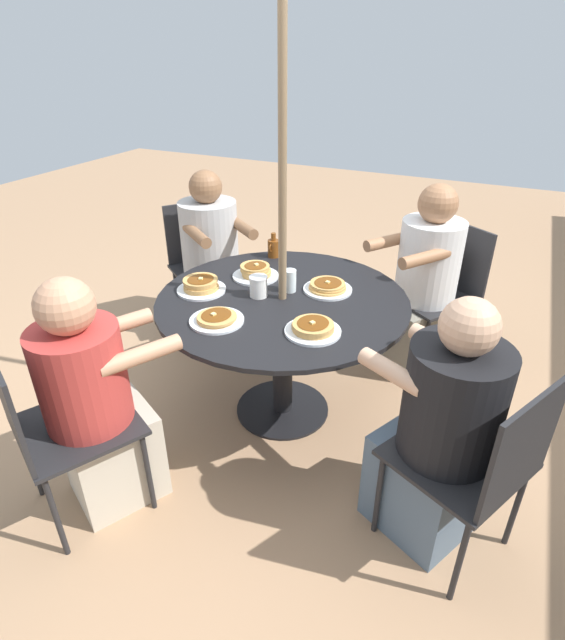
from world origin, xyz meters
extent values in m
plane|color=tan|center=(0.00, 0.00, 0.00)|extent=(12.00, 12.00, 0.00)
cylinder|color=black|center=(0.00, 0.00, 0.01)|extent=(0.53, 0.53, 0.01)
cylinder|color=black|center=(0.00, 0.00, 0.35)|extent=(0.11, 0.11, 0.70)
cylinder|color=black|center=(0.00, 0.00, 0.72)|extent=(1.29, 1.29, 0.02)
cylinder|color=#846B4C|center=(0.00, 0.00, 1.24)|extent=(0.04, 0.04, 2.48)
cylinder|color=#232326|center=(0.57, 0.71, 0.22)|extent=(0.02, 0.02, 0.45)
cylinder|color=#232326|center=(0.22, 0.89, 0.22)|extent=(0.02, 0.02, 0.45)
cylinder|color=#232326|center=(0.74, 1.07, 0.22)|extent=(0.02, 0.02, 0.45)
cylinder|color=#232326|center=(0.39, 1.24, 0.22)|extent=(0.02, 0.02, 0.45)
cube|color=#232326|center=(0.48, 0.98, 0.46)|extent=(0.62, 0.62, 0.02)
cube|color=#232326|center=(0.58, 1.18, 0.68)|extent=(0.40, 0.21, 0.43)
cube|color=slate|center=(0.43, 0.87, 0.22)|extent=(0.49, 0.51, 0.45)
cylinder|color=black|center=(0.45, 0.92, 0.69)|extent=(0.38, 0.38, 0.48)
sphere|color=#DBA884|center=(0.45, 0.92, 1.03)|extent=(0.21, 0.21, 0.21)
cylinder|color=#DBA884|center=(0.51, 0.69, 0.80)|extent=(0.19, 0.29, 0.07)
cylinder|color=#DBA884|center=(0.24, 0.83, 0.80)|extent=(0.19, 0.29, 0.07)
cylinder|color=#232326|center=(-0.63, 0.66, 0.22)|extent=(0.02, 0.02, 0.45)
cylinder|color=#232326|center=(-0.85, 0.34, 0.22)|extent=(0.02, 0.02, 0.45)
cylinder|color=#232326|center=(-0.95, 0.88, 0.22)|extent=(0.02, 0.02, 0.45)
cylinder|color=#232326|center=(-1.17, 0.56, 0.22)|extent=(0.02, 0.02, 0.45)
cube|color=#232326|center=(-0.90, 0.61, 0.46)|extent=(0.64, 0.64, 0.02)
cube|color=#232326|center=(-1.08, 0.74, 0.68)|extent=(0.26, 0.37, 0.43)
cube|color=gray|center=(-0.80, 0.55, 0.22)|extent=(0.52, 0.51, 0.45)
cylinder|color=white|center=(-0.85, 0.58, 0.71)|extent=(0.37, 0.37, 0.52)
sphere|color=#A3704C|center=(-0.85, 0.58, 1.07)|extent=(0.23, 0.23, 0.23)
cylinder|color=#A3704C|center=(-0.60, 0.59, 0.83)|extent=(0.32, 0.25, 0.07)
cylinder|color=#A3704C|center=(-0.77, 0.34, 0.83)|extent=(0.32, 0.25, 0.07)
cylinder|color=#232326|center=(-0.68, -0.61, 0.22)|extent=(0.02, 0.02, 0.45)
cylinder|color=#232326|center=(-0.37, -0.84, 0.22)|extent=(0.02, 0.02, 0.45)
cylinder|color=#232326|center=(-0.91, -0.92, 0.22)|extent=(0.02, 0.02, 0.45)
cylinder|color=#232326|center=(-0.60, -1.15, 0.22)|extent=(0.02, 0.02, 0.45)
cube|color=#232326|center=(-0.64, -0.88, 0.46)|extent=(0.64, 0.64, 0.02)
cube|color=#232326|center=(-0.77, -1.06, 0.68)|extent=(0.36, 0.27, 0.43)
cube|color=#3D3D42|center=(-0.57, -0.78, 0.22)|extent=(0.53, 0.54, 0.45)
cylinder|color=#B2B2B2|center=(-0.61, -0.83, 0.71)|extent=(0.38, 0.38, 0.52)
sphere|color=brown|center=(-0.61, -0.83, 1.06)|extent=(0.21, 0.21, 0.21)
cylinder|color=brown|center=(-0.61, -0.57, 0.83)|extent=(0.25, 0.31, 0.07)
cylinder|color=brown|center=(-0.36, -0.76, 0.83)|extent=(0.25, 0.31, 0.07)
cylinder|color=#232326|center=(0.70, -0.58, 0.22)|extent=(0.02, 0.02, 0.45)
cylinder|color=#232326|center=(0.88, -0.24, 0.22)|extent=(0.02, 0.02, 0.45)
cylinder|color=#232326|center=(1.05, -0.76, 0.22)|extent=(0.02, 0.02, 0.45)
cylinder|color=#232326|center=(1.23, -0.42, 0.22)|extent=(0.02, 0.02, 0.45)
cube|color=#232326|center=(0.97, -0.50, 0.46)|extent=(0.62, 0.62, 0.02)
cube|color=#232326|center=(1.16, -0.60, 0.68)|extent=(0.22, 0.40, 0.43)
cube|color=beige|center=(0.87, -0.45, 0.22)|extent=(0.49, 0.47, 0.45)
cylinder|color=#B73833|center=(0.91, -0.47, 0.68)|extent=(0.36, 0.36, 0.46)
sphere|color=tan|center=(0.91, -0.47, 1.01)|extent=(0.23, 0.23, 0.23)
cylinder|color=tan|center=(0.66, -0.51, 0.78)|extent=(0.33, 0.22, 0.07)
cylinder|color=tan|center=(0.80, -0.25, 0.78)|extent=(0.33, 0.22, 0.07)
cylinder|color=white|center=(0.25, 0.27, 0.73)|extent=(0.26, 0.26, 0.01)
cylinder|color=tan|center=(0.25, 0.27, 0.75)|extent=(0.19, 0.19, 0.01)
cylinder|color=tan|center=(0.25, 0.27, 0.76)|extent=(0.19, 0.19, 0.01)
cylinder|color=tan|center=(0.26, 0.27, 0.77)|extent=(0.19, 0.19, 0.01)
ellipsoid|color=brown|center=(0.25, 0.27, 0.78)|extent=(0.15, 0.14, 0.00)
cube|color=#F4E084|center=(0.26, 0.27, 0.79)|extent=(0.03, 0.03, 0.01)
cylinder|color=white|center=(0.35, -0.17, 0.73)|extent=(0.26, 0.26, 0.01)
cylinder|color=tan|center=(0.36, -0.17, 0.75)|extent=(0.18, 0.18, 0.01)
cylinder|color=tan|center=(0.36, -0.17, 0.76)|extent=(0.19, 0.19, 0.01)
ellipsoid|color=brown|center=(0.35, -0.17, 0.77)|extent=(0.15, 0.14, 0.00)
cube|color=#F4E084|center=(0.36, -0.18, 0.77)|extent=(0.03, 0.03, 0.01)
cylinder|color=white|center=(-0.18, 0.18, 0.73)|extent=(0.26, 0.26, 0.01)
cylinder|color=tan|center=(-0.18, 0.18, 0.75)|extent=(0.20, 0.20, 0.01)
cylinder|color=tan|center=(-0.18, 0.18, 0.76)|extent=(0.19, 0.19, 0.01)
cylinder|color=tan|center=(-0.18, 0.17, 0.77)|extent=(0.18, 0.18, 0.01)
ellipsoid|color=brown|center=(-0.18, 0.18, 0.77)|extent=(0.15, 0.14, 0.00)
cube|color=#F4E084|center=(-0.17, 0.18, 0.78)|extent=(0.02, 0.02, 0.01)
cylinder|color=white|center=(-0.17, -0.25, 0.73)|extent=(0.26, 0.26, 0.01)
cylinder|color=tan|center=(-0.17, -0.24, 0.75)|extent=(0.16, 0.16, 0.01)
cylinder|color=tan|center=(-0.17, -0.24, 0.76)|extent=(0.17, 0.17, 0.01)
cylinder|color=tan|center=(-0.17, -0.25, 0.78)|extent=(0.16, 0.16, 0.01)
cylinder|color=tan|center=(-0.17, -0.25, 0.79)|extent=(0.16, 0.16, 0.01)
ellipsoid|color=brown|center=(-0.17, -0.25, 0.80)|extent=(0.13, 0.12, 0.00)
cube|color=#F4E084|center=(-0.17, -0.24, 0.80)|extent=(0.03, 0.03, 0.01)
cylinder|color=white|center=(0.11, -0.42, 0.73)|extent=(0.26, 0.26, 0.01)
cylinder|color=tan|center=(0.11, -0.42, 0.75)|extent=(0.19, 0.19, 0.01)
cylinder|color=tan|center=(0.11, -0.42, 0.76)|extent=(0.17, 0.17, 0.01)
cylinder|color=tan|center=(0.11, -0.42, 0.77)|extent=(0.17, 0.17, 0.01)
cylinder|color=tan|center=(0.10, -0.43, 0.79)|extent=(0.18, 0.18, 0.01)
ellipsoid|color=brown|center=(0.11, -0.42, 0.80)|extent=(0.14, 0.13, 0.00)
cube|color=#F4E084|center=(0.11, -0.42, 0.80)|extent=(0.03, 0.03, 0.01)
cylinder|color=brown|center=(-0.48, -0.29, 0.78)|extent=(0.07, 0.07, 0.10)
cylinder|color=brown|center=(-0.48, -0.29, 0.85)|extent=(0.03, 0.03, 0.04)
torus|color=brown|center=(-0.45, -0.29, 0.80)|extent=(0.05, 0.01, 0.05)
cylinder|color=white|center=(0.03, -0.12, 0.78)|extent=(0.09, 0.09, 0.10)
cylinder|color=white|center=(0.03, -0.12, 0.83)|extent=(0.09, 0.09, 0.01)
cylinder|color=silver|center=(-0.09, 0.00, 0.79)|extent=(0.07, 0.07, 0.12)
camera|label=1|loc=(2.06, 0.98, 1.88)|focal=28.00mm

